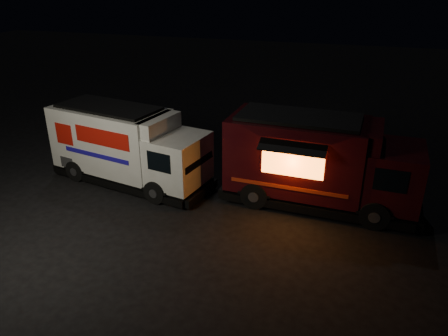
% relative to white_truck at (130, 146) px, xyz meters
% --- Properties ---
extents(ground, '(80.00, 80.00, 0.00)m').
position_rel_white_truck_xyz_m(ground, '(1.93, -2.14, -1.47)').
color(ground, black).
rests_on(ground, ground).
extents(white_truck, '(6.78, 3.41, 2.94)m').
position_rel_white_truck_xyz_m(white_truck, '(0.00, 0.00, 0.00)').
color(white_truck, white).
rests_on(white_truck, ground).
extents(red_truck, '(6.87, 2.81, 3.14)m').
position_rel_white_truck_xyz_m(red_truck, '(7.12, 0.40, 0.10)').
color(red_truck, '#36090B').
rests_on(red_truck, ground).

